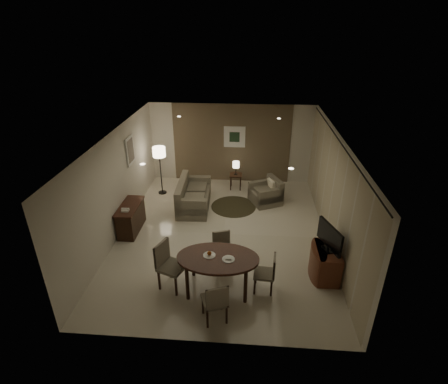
# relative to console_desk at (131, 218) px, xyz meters

# --- Properties ---
(room_shell) EXTENTS (5.50, 7.00, 2.70)m
(room_shell) POSITION_rel_console_desk_xyz_m (2.49, 0.40, 0.98)
(room_shell) COLOR beige
(room_shell) RESTS_ON ground
(taupe_accent) EXTENTS (3.96, 0.03, 2.70)m
(taupe_accent) POSITION_rel_console_desk_xyz_m (2.49, 3.48, 0.98)
(taupe_accent) COLOR brown
(taupe_accent) RESTS_ON wall_back
(curtain_wall) EXTENTS (0.08, 6.70, 2.58)m
(curtain_wall) POSITION_rel_console_desk_xyz_m (5.17, 0.00, 0.95)
(curtain_wall) COLOR #C4B799
(curtain_wall) RESTS_ON wall_right
(curtain_rod) EXTENTS (0.03, 6.80, 0.03)m
(curtain_rod) POSITION_rel_console_desk_xyz_m (5.17, 0.00, 2.27)
(curtain_rod) COLOR black
(curtain_rod) RESTS_ON wall_right
(art_back_frame) EXTENTS (0.72, 0.03, 0.72)m
(art_back_frame) POSITION_rel_console_desk_xyz_m (2.59, 3.46, 1.23)
(art_back_frame) COLOR silver
(art_back_frame) RESTS_ON wall_back
(art_back_canvas) EXTENTS (0.34, 0.01, 0.34)m
(art_back_canvas) POSITION_rel_console_desk_xyz_m (2.59, 3.44, 1.23)
(art_back_canvas) COLOR #1B311B
(art_back_canvas) RESTS_ON wall_back
(art_left_frame) EXTENTS (0.03, 0.60, 0.80)m
(art_left_frame) POSITION_rel_console_desk_xyz_m (-0.23, 1.20, 1.48)
(art_left_frame) COLOR silver
(art_left_frame) RESTS_ON wall_left
(art_left_canvas) EXTENTS (0.01, 0.46, 0.64)m
(art_left_canvas) POSITION_rel_console_desk_xyz_m (-0.21, 1.20, 1.48)
(art_left_canvas) COLOR gray
(art_left_canvas) RESTS_ON wall_left
(downlight_nl) EXTENTS (0.10, 0.10, 0.01)m
(downlight_nl) POSITION_rel_console_desk_xyz_m (1.09, -1.80, 2.31)
(downlight_nl) COLOR white
(downlight_nl) RESTS_ON ceiling
(downlight_nr) EXTENTS (0.10, 0.10, 0.01)m
(downlight_nr) POSITION_rel_console_desk_xyz_m (3.89, -1.80, 2.31)
(downlight_nr) COLOR white
(downlight_nr) RESTS_ON ceiling
(downlight_fl) EXTENTS (0.10, 0.10, 0.01)m
(downlight_fl) POSITION_rel_console_desk_xyz_m (1.09, 1.80, 2.31)
(downlight_fl) COLOR white
(downlight_fl) RESTS_ON ceiling
(downlight_fr) EXTENTS (0.10, 0.10, 0.01)m
(downlight_fr) POSITION_rel_console_desk_xyz_m (3.89, 1.80, 2.31)
(downlight_fr) COLOR white
(downlight_fr) RESTS_ON ceiling
(console_desk) EXTENTS (0.48, 1.20, 0.75)m
(console_desk) POSITION_rel_console_desk_xyz_m (0.00, 0.00, 0.00)
(console_desk) COLOR #421F15
(console_desk) RESTS_ON floor
(telephone) EXTENTS (0.20, 0.14, 0.09)m
(telephone) POSITION_rel_console_desk_xyz_m (0.00, -0.30, 0.43)
(telephone) COLOR white
(telephone) RESTS_ON console_desk
(tv_cabinet) EXTENTS (0.48, 0.90, 0.70)m
(tv_cabinet) POSITION_rel_console_desk_xyz_m (4.89, -1.50, -0.03)
(tv_cabinet) COLOR brown
(tv_cabinet) RESTS_ON floor
(flat_tv) EXTENTS (0.36, 0.85, 0.60)m
(flat_tv) POSITION_rel_console_desk_xyz_m (4.87, -1.50, 0.65)
(flat_tv) COLOR black
(flat_tv) RESTS_ON tv_cabinet
(dining_table) EXTENTS (1.70, 1.06, 0.80)m
(dining_table) POSITION_rel_console_desk_xyz_m (2.54, -2.09, 0.02)
(dining_table) COLOR #421F15
(dining_table) RESTS_ON floor
(chair_near) EXTENTS (0.57, 0.57, 0.92)m
(chair_near) POSITION_rel_console_desk_xyz_m (2.56, -2.94, 0.08)
(chair_near) COLOR gray
(chair_near) RESTS_ON floor
(chair_far) EXTENTS (0.53, 0.53, 0.87)m
(chair_far) POSITION_rel_console_desk_xyz_m (2.60, -1.42, 0.06)
(chair_far) COLOR gray
(chair_far) RESTS_ON floor
(chair_left) EXTENTS (0.66, 0.66, 1.05)m
(chair_left) POSITION_rel_console_desk_xyz_m (1.59, -2.11, 0.15)
(chair_left) COLOR gray
(chair_left) RESTS_ON floor
(chair_right) EXTENTS (0.45, 0.45, 0.86)m
(chair_right) POSITION_rel_console_desk_xyz_m (3.50, -2.06, 0.05)
(chair_right) COLOR gray
(chair_right) RESTS_ON floor
(plate_a) EXTENTS (0.26, 0.26, 0.02)m
(plate_a) POSITION_rel_console_desk_xyz_m (2.36, -2.04, 0.43)
(plate_a) COLOR white
(plate_a) RESTS_ON dining_table
(plate_b) EXTENTS (0.26, 0.26, 0.02)m
(plate_b) POSITION_rel_console_desk_xyz_m (2.76, -2.14, 0.43)
(plate_b) COLOR white
(plate_b) RESTS_ON dining_table
(fruit_apple) EXTENTS (0.09, 0.09, 0.09)m
(fruit_apple) POSITION_rel_console_desk_xyz_m (2.36, -2.04, 0.48)
(fruit_apple) COLOR #AC4A13
(fruit_apple) RESTS_ON plate_a
(napkin) EXTENTS (0.12, 0.08, 0.03)m
(napkin) POSITION_rel_console_desk_xyz_m (2.76, -2.14, 0.45)
(napkin) COLOR white
(napkin) RESTS_ON plate_b
(round_rug) EXTENTS (1.36, 1.36, 0.01)m
(round_rug) POSITION_rel_console_desk_xyz_m (2.68, 1.52, -0.37)
(round_rug) COLOR #3C3421
(round_rug) RESTS_ON floor
(sofa) EXTENTS (1.82, 0.96, 0.84)m
(sofa) POSITION_rel_console_desk_xyz_m (1.48, 1.44, 0.05)
(sofa) COLOR gray
(sofa) RESTS_ON floor
(armchair) EXTENTS (1.10, 1.13, 0.77)m
(armchair) POSITION_rel_console_desk_xyz_m (3.65, 1.88, 0.01)
(armchair) COLOR gray
(armchair) RESTS_ON floor
(side_table) EXTENTS (0.40, 0.40, 0.51)m
(side_table) POSITION_rel_console_desk_xyz_m (2.68, 2.82, -0.12)
(side_table) COLOR #311B10
(side_table) RESTS_ON floor
(table_lamp) EXTENTS (0.22, 0.22, 0.50)m
(table_lamp) POSITION_rel_console_desk_xyz_m (2.68, 2.82, 0.39)
(table_lamp) COLOR #FFEAC1
(table_lamp) RESTS_ON side_table
(floor_lamp) EXTENTS (0.40, 0.40, 1.58)m
(floor_lamp) POSITION_rel_console_desk_xyz_m (0.29, 2.28, 0.42)
(floor_lamp) COLOR #FFE5B7
(floor_lamp) RESTS_ON floor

